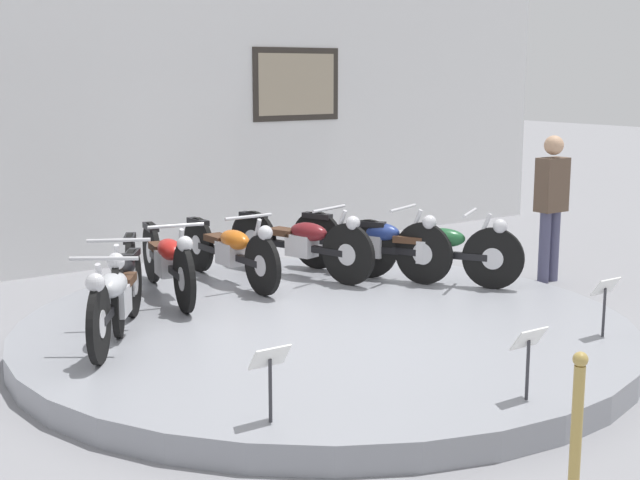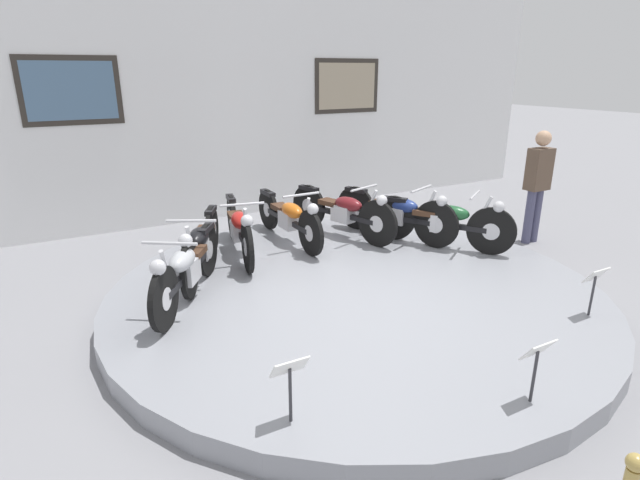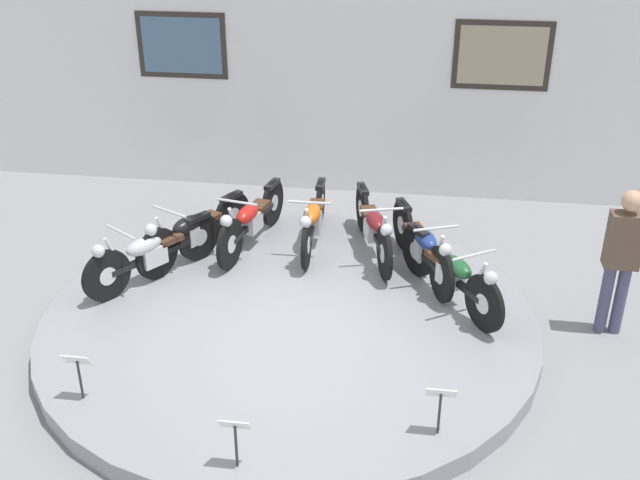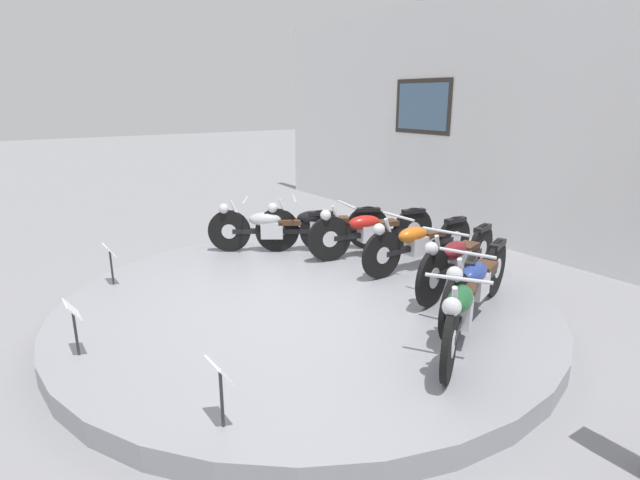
% 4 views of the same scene
% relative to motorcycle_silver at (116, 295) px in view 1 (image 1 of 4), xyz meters
% --- Properties ---
extents(ground_plane, '(60.00, 60.00, 0.00)m').
position_rel_motorcycle_silver_xyz_m(ground_plane, '(1.76, -0.52, -0.59)').
color(ground_plane, gray).
extents(display_platform, '(5.52, 5.52, 0.21)m').
position_rel_motorcycle_silver_xyz_m(display_platform, '(1.76, -0.52, -0.48)').
color(display_platform, gray).
rests_on(display_platform, ground_plane).
extents(back_wall, '(14.00, 0.22, 4.09)m').
position_rel_motorcycle_silver_xyz_m(back_wall, '(1.76, 3.70, 1.46)').
color(back_wall, white).
rests_on(back_wall, ground_plane).
extents(motorcycle_silver, '(1.14, 1.67, 0.79)m').
position_rel_motorcycle_silver_xyz_m(motorcycle_silver, '(0.00, 0.00, 0.00)').
color(motorcycle_silver, black).
rests_on(motorcycle_silver, display_platform).
extents(motorcycle_black, '(0.96, 1.80, 0.80)m').
position_rel_motorcycle_silver_xyz_m(motorcycle_black, '(0.33, 0.63, 0.01)').
color(motorcycle_black, black).
rests_on(motorcycle_black, display_platform).
extents(motorcycle_red, '(0.57, 1.96, 0.80)m').
position_rel_motorcycle_silver_xyz_m(motorcycle_red, '(0.97, 1.06, 0.01)').
color(motorcycle_red, black).
rests_on(motorcycle_red, display_platform).
extents(motorcycle_orange, '(0.54, 1.96, 0.78)m').
position_rel_motorcycle_silver_xyz_m(motorcycle_orange, '(1.76, 1.22, -0.00)').
color(motorcycle_orange, black).
rests_on(motorcycle_orange, display_platform).
extents(motorcycle_maroon, '(0.70, 1.94, 0.80)m').
position_rel_motorcycle_silver_xyz_m(motorcycle_maroon, '(2.56, 1.06, 0.01)').
color(motorcycle_maroon, black).
rests_on(motorcycle_maroon, display_platform).
extents(motorcycle_blue, '(0.81, 1.89, 0.81)m').
position_rel_motorcycle_silver_xyz_m(motorcycle_blue, '(3.19, 0.63, 0.02)').
color(motorcycle_blue, black).
rests_on(motorcycle_blue, display_platform).
extents(motorcycle_green, '(1.14, 1.69, 0.80)m').
position_rel_motorcycle_silver_xyz_m(motorcycle_green, '(3.52, 0.00, 0.01)').
color(motorcycle_green, black).
rests_on(motorcycle_green, display_platform).
extents(info_placard_front_left, '(0.26, 0.11, 0.51)m').
position_rel_motorcycle_silver_xyz_m(info_placard_front_left, '(0.11, -2.27, -0.01)').
color(info_placard_front_left, '#333338').
rests_on(info_placard_front_left, display_platform).
extents(info_placard_front_centre, '(0.26, 0.11, 0.51)m').
position_rel_motorcycle_silver_xyz_m(info_placard_front_centre, '(1.76, -2.93, -0.01)').
color(info_placard_front_centre, '#333338').
rests_on(info_placard_front_centre, display_platform).
extents(info_placard_front_right, '(0.26, 0.11, 0.51)m').
position_rel_motorcycle_silver_xyz_m(info_placard_front_right, '(3.42, -2.27, -0.01)').
color(info_placard_front_right, '#333338').
rests_on(info_placard_front_right, display_platform).
extents(visitor_standing, '(0.36, 0.22, 1.71)m').
position_rel_motorcycle_silver_xyz_m(visitor_standing, '(5.30, -0.03, 0.38)').
color(visitor_standing, '#4C4C6B').
rests_on(visitor_standing, ground_plane).
extents(stanchion_post_left_of_entry, '(0.28, 0.28, 1.02)m').
position_rel_motorcycle_silver_xyz_m(stanchion_post_left_of_entry, '(0.85, -4.08, -0.25)').
color(stanchion_post_left_of_entry, tan).
rests_on(stanchion_post_left_of_entry, ground_plane).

